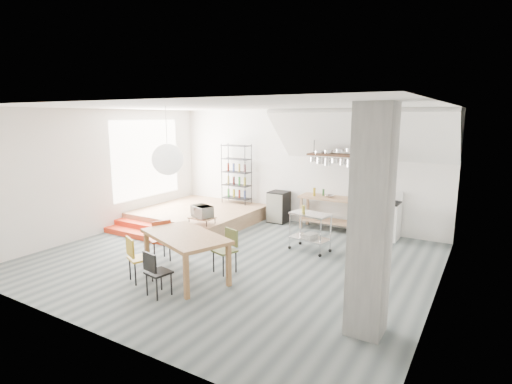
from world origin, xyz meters
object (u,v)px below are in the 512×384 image
Objects in this scene: stove at (387,220)px; mini_fridge at (279,207)px; dining_table at (185,239)px; rolling_cart at (310,227)px.

stove reaches higher than mini_fridge.
dining_table is 2.12× the size of rolling_cart.
stove reaches higher than rolling_cart.
stove is at bearing -0.83° from mini_fridge.
rolling_cart is (-1.27, -1.83, 0.09)m from stove.
dining_table is 2.27× the size of mini_fridge.
dining_table is at bearing -107.55° from rolling_cart.
rolling_cart is (1.39, 2.64, -0.19)m from dining_table.
stove is at bearing 80.34° from dining_table.
mini_fridge is at bearing 116.03° from dining_table.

